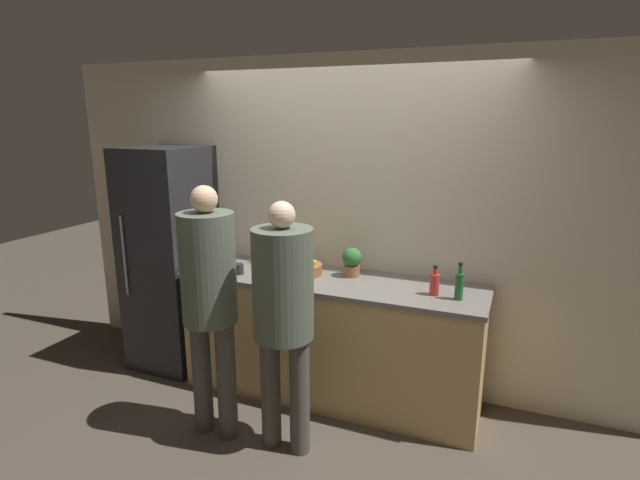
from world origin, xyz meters
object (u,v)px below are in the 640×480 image
object	(u,v)px
person_center	(283,305)
cup_black	(239,269)
person_left	(209,291)
fruit_bowl	(303,269)
utensil_crock	(264,255)
refrigerator	(171,258)
bottle_red	(435,283)
potted_plant	(352,261)
bottle_green	(459,285)

from	to	relation	value
person_center	cup_black	distance (m)	0.88
person_left	cup_black	bearing A→B (deg)	104.10
person_left	fruit_bowl	bearing A→B (deg)	69.27
person_left	utensil_crock	bearing A→B (deg)	96.73
person_left	person_center	xyz separation A→B (m)	(0.52, 0.04, -0.03)
fruit_bowl	refrigerator	bearing A→B (deg)	-178.74
person_center	cup_black	bearing A→B (deg)	139.44
refrigerator	fruit_bowl	bearing A→B (deg)	1.26
bottle_red	potted_plant	xyz separation A→B (m)	(-0.65, 0.18, 0.04)
fruit_bowl	potted_plant	bearing A→B (deg)	14.55
person_center	potted_plant	xyz separation A→B (m)	(0.15, 0.86, 0.07)
bottle_green	cup_black	distance (m)	1.65
person_center	cup_black	world-z (taller)	person_center
bottle_green	cup_black	size ratio (longest dim) A/B	3.12
person_left	cup_black	world-z (taller)	person_left
cup_black	potted_plant	size ratio (longest dim) A/B	0.37
person_left	fruit_bowl	size ratio (longest dim) A/B	5.76
refrigerator	person_center	size ratio (longest dim) A/B	1.15
fruit_bowl	potted_plant	size ratio (longest dim) A/B	1.35
utensil_crock	cup_black	world-z (taller)	utensil_crock
fruit_bowl	cup_black	world-z (taller)	fruit_bowl
bottle_red	cup_black	xyz separation A→B (m)	(-1.48, -0.11, -0.04)
refrigerator	bottle_green	size ratio (longest dim) A/B	7.39
utensil_crock	cup_black	size ratio (longest dim) A/B	3.13
fruit_bowl	person_center	bearing A→B (deg)	-74.38
bottle_green	utensil_crock	bearing A→B (deg)	171.04
refrigerator	bottle_red	bearing A→B (deg)	-1.34
refrigerator	person_center	xyz separation A→B (m)	(1.45, -0.73, 0.06)
bottle_red	bottle_green	world-z (taller)	bottle_green
cup_black	utensil_crock	bearing A→B (deg)	82.65
fruit_bowl	cup_black	size ratio (longest dim) A/B	3.65
cup_black	refrigerator	bearing A→B (deg)	168.37
utensil_crock	person_left	bearing A→B (deg)	-83.27
refrigerator	person_left	distance (m)	1.21
person_center	bottle_red	distance (m)	1.06
utensil_crock	bottle_red	distance (m)	1.45
utensil_crock	bottle_red	world-z (taller)	utensil_crock
person_center	potted_plant	world-z (taller)	person_center
person_left	person_center	size ratio (longest dim) A/B	1.04
potted_plant	fruit_bowl	bearing A→B (deg)	-165.45
person_center	fruit_bowl	xyz separation A→B (m)	(-0.21, 0.76, -0.01)
utensil_crock	potted_plant	bearing A→B (deg)	-3.54
utensil_crock	bottle_red	xyz separation A→B (m)	(1.43, -0.22, 0.01)
refrigerator	utensil_crock	bearing A→B (deg)	11.75
refrigerator	bottle_red	distance (m)	2.26
bottle_red	bottle_green	xyz separation A→B (m)	(0.17, -0.03, 0.02)
bottle_green	cup_black	bearing A→B (deg)	-177.26
bottle_red	cup_black	bearing A→B (deg)	-175.84
person_left	person_center	world-z (taller)	person_left
fruit_bowl	bottle_green	xyz separation A→B (m)	(1.19, -0.11, 0.06)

